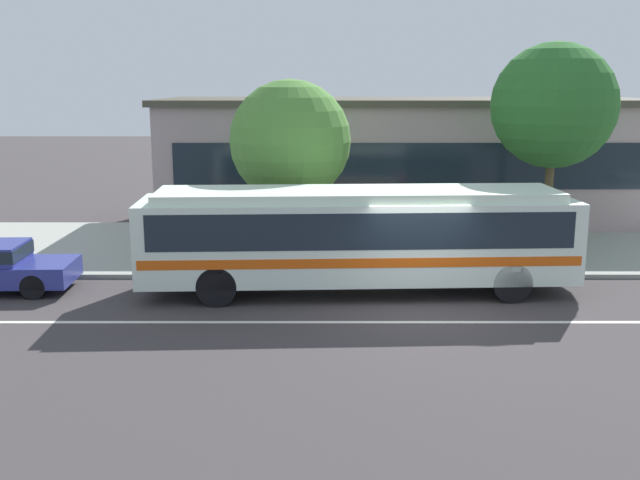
# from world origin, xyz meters

# --- Properties ---
(ground_plane) EXTENTS (120.00, 120.00, 0.00)m
(ground_plane) POSITION_xyz_m (0.00, 0.00, 0.00)
(ground_plane) COLOR #3C3739
(sidewalk_slab) EXTENTS (60.00, 8.00, 0.12)m
(sidewalk_slab) POSITION_xyz_m (0.00, 7.09, 0.06)
(sidewalk_slab) COLOR #999D92
(sidewalk_slab) RESTS_ON ground_plane
(lane_stripe_center) EXTENTS (56.00, 0.16, 0.01)m
(lane_stripe_center) POSITION_xyz_m (0.00, -0.80, 0.00)
(lane_stripe_center) COLOR silver
(lane_stripe_center) RESTS_ON ground_plane
(transit_bus) EXTENTS (11.29, 3.02, 2.73)m
(transit_bus) POSITION_xyz_m (-1.46, 1.75, 1.59)
(transit_bus) COLOR silver
(transit_bus) RESTS_ON ground_plane
(pedestrian_waiting_near_sign) EXTENTS (0.45, 0.45, 1.75)m
(pedestrian_waiting_near_sign) POSITION_xyz_m (1.00, 4.10, 1.14)
(pedestrian_waiting_near_sign) COLOR #3F3144
(pedestrian_waiting_near_sign) RESTS_ON sidewalk_slab
(pedestrian_walking_along_curb) EXTENTS (0.48, 0.48, 1.64)m
(pedestrian_walking_along_curb) POSITION_xyz_m (-5.64, 3.75, 1.08)
(pedestrian_walking_along_curb) COLOR #242C4E
(pedestrian_walking_along_curb) RESTS_ON sidewalk_slab
(street_tree_near_stop) EXTENTS (3.71, 3.71, 5.42)m
(street_tree_near_stop) POSITION_xyz_m (-3.36, 5.53, 3.68)
(street_tree_near_stop) COLOR brown
(street_tree_near_stop) RESTS_ON sidewalk_slab
(street_tree_mid_block) EXTENTS (3.87, 3.87, 6.55)m
(street_tree_mid_block) POSITION_xyz_m (4.78, 6.08, 4.72)
(street_tree_mid_block) COLOR brown
(street_tree_mid_block) RESTS_ON sidewalk_slab
(station_building) EXTENTS (18.98, 7.23, 4.81)m
(station_building) POSITION_xyz_m (0.88, 12.55, 2.42)
(station_building) COLOR #A89293
(station_building) RESTS_ON ground_plane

